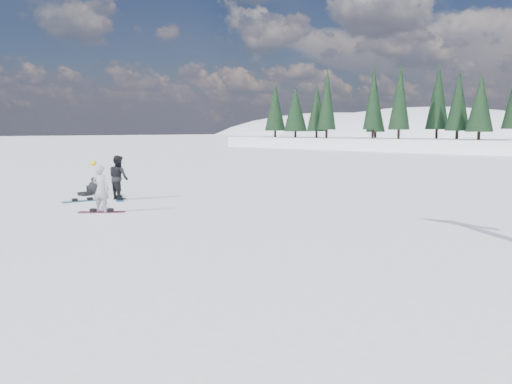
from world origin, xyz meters
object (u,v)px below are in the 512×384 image
snowboarder_man (119,177)px  seated_rider (93,188)px  snowboarder_woman (101,188)px  gear_bag (90,189)px  snowboard_loose_a (82,201)px  snowboard_loose_c (96,187)px

snowboarder_man → seated_rider: snowboarder_man is taller
seated_rider → snowboarder_man: bearing=-3.7°
snowboarder_man → snowboarder_woman: bearing=140.5°
seated_rider → gear_bag: (-0.70, 0.25, -0.13)m
snowboarder_man → gear_bag: (-2.76, 0.24, -0.71)m
snowboard_loose_a → gear_bag: bearing=69.2°
gear_bag → snowboard_loose_a: gear_bag is taller
snowboarder_woman → seated_rider: size_ratio=1.92×
gear_bag → snowboard_loose_c: (-1.59, 1.09, -0.14)m
seated_rider → snowboard_loose_a: 2.01m
snowboarder_man → snowboard_loose_a: size_ratio=1.15×
gear_bag → snowboarder_woman: bearing=-24.2°
snowboarder_man → seated_rider: size_ratio=1.94×
snowboard_loose_a → seated_rider: bearing=63.8°
snowboarder_woman → gear_bag: size_ratio=3.80×
gear_bag → snowboard_loose_c: gear_bag is taller
snowboarder_man → snowboard_loose_a: (-0.52, -1.27, -0.85)m
snowboarder_woman → snowboarder_man: snowboarder_man is taller
seated_rider → snowboard_loose_c: bearing=145.8°
snowboard_loose_a → snowboarder_woman: bearing=-92.3°
seated_rider → gear_bag: seated_rider is taller
snowboarder_woman → snowboard_loose_a: 3.11m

